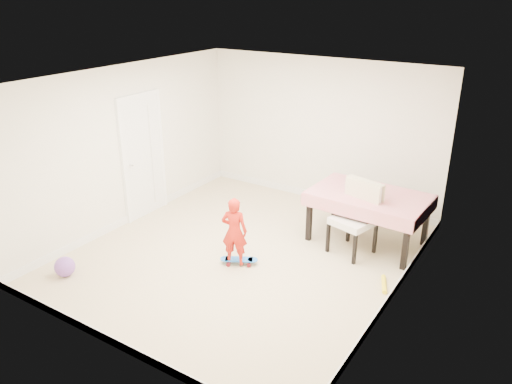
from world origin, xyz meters
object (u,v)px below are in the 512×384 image
Objects in this scene: dining_chair at (353,219)px; child at (234,234)px; dining_table at (367,218)px; skateboard at (239,261)px; balloon at (65,267)px.

child is (-1.25, -1.24, -0.05)m from dining_chair.
dining_chair reaches higher than dining_table.
dining_chair reaches higher than skateboard.
balloon is (-3.06, -2.73, -0.41)m from dining_chair.
child is (-1.32, -1.67, 0.10)m from dining_table.
balloon is at bearing 19.37° from child.
balloon reaches higher than skateboard.
child is 2.37m from balloon.
dining_table is 1.72× the size of child.
child reaches higher than skateboard.
child is at bearing 39.40° from balloon.
balloon is at bearing -168.48° from skateboard.
child is at bearing -148.04° from skateboard.
dining_table is 0.45m from dining_chair.
dining_table reaches higher than balloon.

